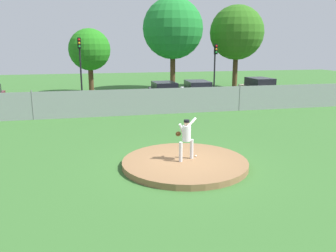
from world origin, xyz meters
The scene contains 15 objects.
ground_plane centered at (0.00, 6.00, 0.00)m, with size 80.00×80.00×0.00m, color #386B2D.
asphalt_strip centered at (0.00, 14.50, 0.00)m, with size 44.00×7.00×0.01m, color #2B2B2D.
pitchers_mound centered at (0.00, 0.00, 0.11)m, with size 4.68×4.68×0.22m, color olive.
pitcher_youth centered at (0.04, 0.02, 1.17)m, with size 0.82×0.40×1.59m.
baseball centered at (0.52, 0.30, 0.26)m, with size 0.07×0.07×0.07m, color white.
chainlink_fence centered at (0.00, 10.00, 0.85)m, with size 33.64×0.07×1.80m.
parked_car_charcoal centered at (2.31, 14.06, 0.80)m, with size 1.91×4.07×1.68m.
parked_car_champagne centered at (10.37, 14.15, 0.86)m, with size 1.97×4.20×1.82m.
parked_car_white centered at (5.05, 14.25, 0.80)m, with size 2.07×4.73×1.68m.
traffic_cone_orange centered at (-8.25, 16.50, 0.26)m, with size 0.40×0.40×0.55m.
traffic_light_near centered at (-3.94, 18.36, 3.44)m, with size 0.28×0.46×5.05m.
traffic_light_far centered at (8.00, 18.33, 3.11)m, with size 0.28×0.46×4.53m.
tree_leaning_west centered at (-3.11, 21.60, 4.02)m, with size 3.83×3.83×5.96m.
tree_broad_right centered at (5.00, 22.33, 6.02)m, with size 5.95×5.95×9.02m.
tree_bushy_near centered at (11.79, 22.38, 5.69)m, with size 5.54×5.54×8.48m.
Camera 1 is at (-3.36, -11.73, 4.38)m, focal length 36.77 mm.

